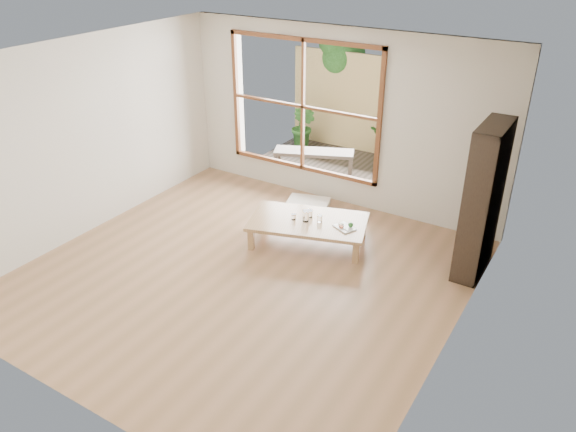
# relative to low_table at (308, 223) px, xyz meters

# --- Properties ---
(ground) EXTENTS (5.00, 5.00, 0.00)m
(ground) POSITION_rel_low_table_xyz_m (-0.27, -1.08, -0.29)
(ground) COLOR #A67853
(ground) RESTS_ON ground
(low_table) EXTENTS (1.72, 1.28, 0.33)m
(low_table) POSITION_rel_low_table_xyz_m (0.00, 0.00, 0.00)
(low_table) COLOR #A77C51
(low_table) RESTS_ON ground
(floor_cushion) EXTENTS (0.77, 0.77, 0.09)m
(floor_cushion) POSITION_rel_low_table_xyz_m (-0.51, 0.85, -0.25)
(floor_cushion) COLOR white
(floor_cushion) RESTS_ON ground
(bookshelf) EXTENTS (0.30, 0.84, 1.87)m
(bookshelf) POSITION_rel_low_table_xyz_m (2.06, 0.49, 0.64)
(bookshelf) COLOR #30241A
(bookshelf) RESTS_ON ground
(glass_tall) EXTENTS (0.08, 0.08, 0.15)m
(glass_tall) POSITION_rel_low_table_xyz_m (-0.01, -0.05, 0.12)
(glass_tall) COLOR silver
(glass_tall) RESTS_ON low_table
(glass_mid) EXTENTS (0.07, 0.07, 0.09)m
(glass_mid) POSITION_rel_low_table_xyz_m (0.15, 0.04, 0.09)
(glass_mid) COLOR silver
(glass_mid) RESTS_ON low_table
(glass_short) EXTENTS (0.08, 0.08, 0.10)m
(glass_short) POSITION_rel_low_table_xyz_m (-0.03, 0.08, 0.09)
(glass_short) COLOR silver
(glass_short) RESTS_ON low_table
(glass_small) EXTENTS (0.06, 0.06, 0.07)m
(glass_small) POSITION_rel_low_table_xyz_m (-0.18, -0.09, 0.08)
(glass_small) COLOR silver
(glass_small) RESTS_ON low_table
(food_tray) EXTENTS (0.32, 0.28, 0.08)m
(food_tray) POSITION_rel_low_table_xyz_m (0.52, 0.06, 0.06)
(food_tray) COLOR white
(food_tray) RESTS_ON low_table
(deck) EXTENTS (2.80, 2.00, 0.05)m
(deck) POSITION_rel_low_table_xyz_m (-0.87, 2.48, -0.29)
(deck) COLOR #39302A
(deck) RESTS_ON ground
(garden_bench) EXTENTS (1.37, 0.87, 0.42)m
(garden_bench) POSITION_rel_low_table_xyz_m (-1.04, 2.02, 0.09)
(garden_bench) COLOR #30241A
(garden_bench) RESTS_ON deck
(bamboo_fence) EXTENTS (2.80, 0.06, 1.80)m
(bamboo_fence) POSITION_rel_low_table_xyz_m (-0.87, 3.48, 0.61)
(bamboo_fence) COLOR #DAB36F
(bamboo_fence) RESTS_ON ground
(shrub_right) EXTENTS (1.04, 0.96, 0.96)m
(shrub_right) POSITION_rel_low_table_xyz_m (-0.02, 3.06, 0.21)
(shrub_right) COLOR #2E6B27
(shrub_right) RESTS_ON deck
(shrub_left) EXTENTS (0.53, 0.45, 0.85)m
(shrub_left) POSITION_rel_low_table_xyz_m (-1.82, 3.00, 0.16)
(shrub_left) COLOR #2E6B27
(shrub_left) RESTS_ON deck
(garden_tree) EXTENTS (1.04, 0.85, 2.22)m
(garden_tree) POSITION_rel_low_table_xyz_m (-1.55, 3.78, 1.33)
(garden_tree) COLOR #4C3D2D
(garden_tree) RESTS_ON ground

